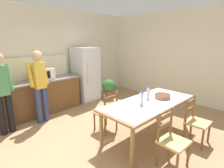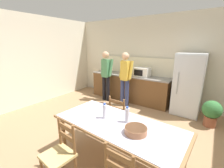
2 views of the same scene
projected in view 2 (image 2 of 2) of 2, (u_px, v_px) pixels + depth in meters
ground_plane at (111, 135)px, 3.37m from camera, size 8.32×8.32×0.00m
wall_back at (156, 60)px, 5.09m from camera, size 6.52×0.12×2.90m
wall_left at (28, 61)px, 4.81m from camera, size 0.12×5.20×2.90m
kitchen_counter at (129, 87)px, 5.44m from camera, size 2.91×0.66×0.94m
counter_splashback at (134, 65)px, 5.49m from camera, size 2.87×0.03×0.60m
refrigerator at (188, 85)px, 4.23m from camera, size 0.73×0.73×1.76m
microwave at (142, 72)px, 4.99m from camera, size 0.50×0.39×0.30m
dining_table at (117, 127)px, 2.41m from camera, size 2.18×1.05×0.77m
bottle_near_centre at (105, 111)px, 2.52m from camera, size 0.07×0.07×0.27m
bottle_off_centre at (127, 115)px, 2.39m from camera, size 0.07×0.07×0.27m
serving_bowl at (136, 130)px, 2.11m from camera, size 0.32×0.32×0.09m
chair_side_near_left at (60, 154)px, 2.19m from camera, size 0.45×0.43×0.91m
chair_side_far_left at (120, 116)px, 3.35m from camera, size 0.43×0.41×0.91m
person_at_sink at (106, 74)px, 5.26m from camera, size 0.44×0.30×1.75m
person_at_counter at (125, 77)px, 4.80m from camera, size 0.44×0.30×1.74m
potted_plant at (212, 112)px, 3.66m from camera, size 0.44×0.44×0.67m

